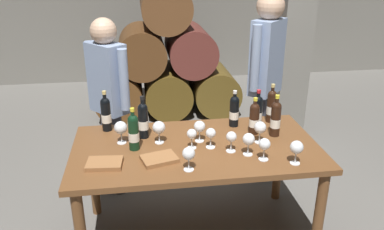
{
  "coord_description": "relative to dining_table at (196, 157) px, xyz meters",
  "views": [
    {
      "loc": [
        -0.37,
        -2.39,
        1.99
      ],
      "look_at": [
        0.0,
        0.2,
        0.91
      ],
      "focal_mm": 36.58,
      "sensor_mm": 36.0,
      "label": 1
    }
  ],
  "objects": [
    {
      "name": "wine_glass_6",
      "position": [
        0.45,
        -0.01,
        0.2
      ],
      "size": [
        0.09,
        0.09,
        0.16
      ],
      "color": "white",
      "rests_on": "dining_table"
    },
    {
      "name": "wine_bottle_5",
      "position": [
        0.51,
        0.25,
        0.22
      ],
      "size": [
        0.07,
        0.07,
        0.3
      ],
      "color": "black",
      "rests_on": "dining_table"
    },
    {
      "name": "wine_glass_4",
      "position": [
        0.09,
        -0.04,
        0.19
      ],
      "size": [
        0.07,
        0.07,
        0.14
      ],
      "color": "white",
      "rests_on": "dining_table"
    },
    {
      "name": "wine_glass_9",
      "position": [
        0.4,
        -0.25,
        0.2
      ],
      "size": [
        0.08,
        0.08,
        0.15
      ],
      "color": "white",
      "rests_on": "dining_table"
    },
    {
      "name": "wine_glass_7",
      "position": [
        0.03,
        0.07,
        0.2
      ],
      "size": [
        0.08,
        0.08,
        0.16
      ],
      "color": "white",
      "rests_on": "dining_table"
    },
    {
      "name": "wine_glass_3",
      "position": [
        0.22,
        -0.11,
        0.19
      ],
      "size": [
        0.07,
        0.07,
        0.15
      ],
      "color": "white",
      "rests_on": "dining_table"
    },
    {
      "name": "taster_seated_left",
      "position": [
        -0.62,
        0.72,
        0.25
      ],
      "size": [
        0.35,
        0.39,
        1.54
      ],
      "color": "#383842",
      "rests_on": "ground_plane"
    },
    {
      "name": "tasting_notebook",
      "position": [
        -0.61,
        -0.19,
        0.11
      ],
      "size": [
        0.23,
        0.18,
        0.03
      ],
      "primitive_type": "cube",
      "rotation": [
        0.0,
        0.0,
        -0.09
      ],
      "color": "#936038",
      "rests_on": "dining_table"
    },
    {
      "name": "wine_glass_1",
      "position": [
        -0.25,
        0.09,
        0.21
      ],
      "size": [
        0.09,
        0.09,
        0.16
      ],
      "color": "white",
      "rests_on": "dining_table"
    },
    {
      "name": "wine_bottle_7",
      "position": [
        0.59,
        0.09,
        0.23
      ],
      "size": [
        0.07,
        0.07,
        0.31
      ],
      "color": "black",
      "rests_on": "dining_table"
    },
    {
      "name": "wine_glass_5",
      "position": [
        -0.03,
        -0.03,
        0.19
      ],
      "size": [
        0.07,
        0.07,
        0.14
      ],
      "color": "white",
      "rests_on": "dining_table"
    },
    {
      "name": "stone_pillar",
      "position": [
        1.3,
        1.6,
        0.63
      ],
      "size": [
        0.32,
        0.32,
        2.6
      ],
      "primitive_type": "cube",
      "color": "slate",
      "rests_on": "ground_plane"
    },
    {
      "name": "wine_glass_10",
      "position": [
        -0.09,
        -0.32,
        0.2
      ],
      "size": [
        0.08,
        0.08,
        0.15
      ],
      "color": "white",
      "rests_on": "dining_table"
    },
    {
      "name": "wine_bottle_2",
      "position": [
        -0.62,
        0.36,
        0.22
      ],
      "size": [
        0.07,
        0.07,
        0.31
      ],
      "color": "black",
      "rests_on": "dining_table"
    },
    {
      "name": "wine_glass_0",
      "position": [
        0.58,
        -0.33,
        0.2
      ],
      "size": [
        0.08,
        0.08,
        0.16
      ],
      "color": "white",
      "rests_on": "dining_table"
    },
    {
      "name": "wine_bottle_1",
      "position": [
        0.34,
        0.3,
        0.22
      ],
      "size": [
        0.07,
        0.07,
        0.29
      ],
      "color": "black",
      "rests_on": "dining_table"
    },
    {
      "name": "wine_bottle_4",
      "position": [
        0.65,
        0.34,
        0.22
      ],
      "size": [
        0.07,
        0.07,
        0.31
      ],
      "color": "black",
      "rests_on": "dining_table"
    },
    {
      "name": "wine_bottle_3",
      "position": [
        -0.42,
        0.01,
        0.22
      ],
      "size": [
        0.07,
        0.07,
        0.3
      ],
      "color": "black",
      "rests_on": "dining_table"
    },
    {
      "name": "sommelier_presenting",
      "position": [
        0.72,
        0.75,
        0.37
      ],
      "size": [
        0.37,
        0.38,
        1.72
      ],
      "color": "#383842",
      "rests_on": "ground_plane"
    },
    {
      "name": "leather_ledger",
      "position": [
        -0.27,
        -0.17,
        0.11
      ],
      "size": [
        0.25,
        0.21,
        0.03
      ],
      "primitive_type": "cube",
      "rotation": [
        0.0,
        0.0,
        0.27
      ],
      "color": "#936038",
      "rests_on": "dining_table"
    },
    {
      "name": "dining_table",
      "position": [
        0.0,
        0.0,
        0.0
      ],
      "size": [
        1.7,
        0.9,
        0.76
      ],
      "color": "brown",
      "rests_on": "ground_plane"
    },
    {
      "name": "wine_bottle_0",
      "position": [
        0.45,
        0.14,
        0.21
      ],
      "size": [
        0.07,
        0.07,
        0.28
      ],
      "color": "black",
      "rests_on": "dining_table"
    },
    {
      "name": "barrel_stack",
      "position": [
        0.0,
        2.6,
        -0.01
      ],
      "size": [
        1.86,
        0.9,
        1.69
      ],
      "color": "brown",
      "rests_on": "ground_plane"
    },
    {
      "name": "wine_glass_2",
      "position": [
        -0.51,
        0.12,
        0.21
      ],
      "size": [
        0.09,
        0.09,
        0.16
      ],
      "color": "white",
      "rests_on": "dining_table"
    },
    {
      "name": "wine_glass_8",
      "position": [
        0.32,
        -0.17,
        0.2
      ],
      "size": [
        0.08,
        0.08,
        0.15
      ],
      "color": "white",
      "rests_on": "dining_table"
    },
    {
      "name": "wine_bottle_6",
      "position": [
        -0.35,
        0.19,
        0.23
      ],
      "size": [
        0.07,
        0.07,
        0.31
      ],
      "color": "black",
      "rests_on": "dining_table"
    }
  ]
}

